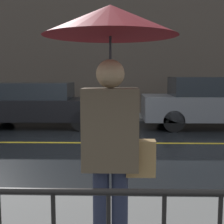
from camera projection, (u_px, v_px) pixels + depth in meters
name	position (u px, v px, depth m)	size (l,w,h in m)	color
ground_plane	(78.00, 143.00, 7.90)	(80.00, 80.00, 0.00)	black
sidewalk_far	(93.00, 117.00, 12.43)	(28.00, 1.71, 0.10)	#60605E
lane_marking	(78.00, 143.00, 7.90)	(25.20, 0.12, 0.01)	gold
building_storefront	(95.00, 38.00, 13.05)	(28.00, 0.30, 6.45)	#4C4238
pedestrian	(111.00, 64.00, 2.49)	(1.07, 1.07, 2.16)	#23283D
car_black	(39.00, 104.00, 10.28)	(4.66, 1.73, 1.46)	black
car_grey	(212.00, 102.00, 10.13)	(4.56, 1.89, 1.64)	slate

